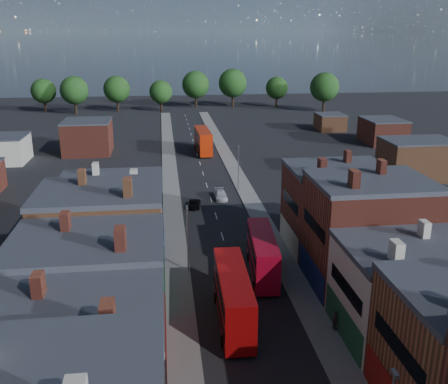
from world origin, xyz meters
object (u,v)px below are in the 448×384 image
object	(u,v)px
bus_1	(263,254)
car_3	(221,195)
bus_2	(203,140)
ped_3	(335,320)
car_2	(194,204)
bus_0	(233,296)

from	to	relation	value
bus_1	car_3	world-z (taller)	bus_1
bus_2	ped_3	bearing A→B (deg)	-87.20
car_2	ped_3	xyz separation A→B (m)	(10.76, -36.09, 0.55)
bus_0	bus_1	size ratio (longest dim) A/B	1.05
bus_0	ped_3	xyz separation A→B (m)	(9.20, -2.61, -1.70)
car_2	bus_0	bearing A→B (deg)	-79.58
car_3	ped_3	world-z (taller)	ped_3
bus_1	car_3	xyz separation A→B (m)	(-1.60, 27.71, -1.95)
bus_0	car_2	xyz separation A→B (m)	(-1.56, 33.48, -2.24)
bus_1	car_2	distance (m)	24.95
bus_2	car_2	distance (m)	37.71
bus_1	car_2	world-z (taller)	bus_1
bus_0	car_2	world-z (taller)	bus_0
bus_0	ped_3	size ratio (longest dim) A/B	6.14
bus_1	bus_0	bearing A→B (deg)	-111.68
bus_1	car_3	bearing A→B (deg)	98.19
bus_1	bus_2	bearing A→B (deg)	96.48
car_2	car_3	xyz separation A→B (m)	(4.68, 3.65, 0.13)
car_3	ped_3	bearing A→B (deg)	-82.09
bus_0	car_3	distance (m)	37.33
bus_1	car_2	bearing A→B (deg)	109.51
bus_1	bus_2	size ratio (longest dim) A/B	0.92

